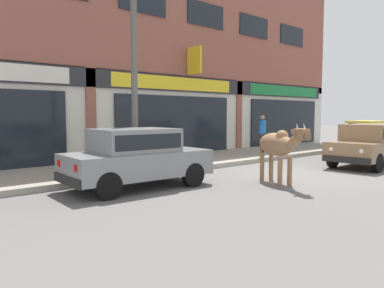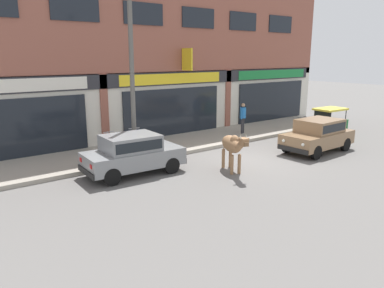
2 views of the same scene
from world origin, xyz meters
name	(u,v)px [view 2 (image 2 of 2)]	position (x,y,z in m)	size (l,w,h in m)	color
ground_plane	(250,159)	(0.00, 0.00, 0.00)	(90.00, 90.00, 0.00)	#605E5B
sidewalk	(193,141)	(0.00, 3.86, 0.08)	(19.00, 3.32, 0.16)	gray
shop_building	(170,42)	(0.00, 5.78, 4.87)	(23.00, 1.40, 10.13)	#8E5142
cow	(233,145)	(-1.73, -0.74, 1.01)	(1.09, 2.04, 1.61)	#936B47
car_0	(318,134)	(3.29, -0.95, 0.81)	(3.65, 1.68, 1.46)	black
car_1	(132,152)	(-4.80, 1.20, 0.81)	(3.68, 1.79, 1.46)	black
auto_rickshaw	(328,125)	(6.41, 0.58, 0.66)	(2.02, 1.25, 1.52)	black
motorcycle_0	(117,145)	(-4.21, 3.59, 0.54)	(0.54, 1.80, 0.88)	black
motorcycle_1	(140,141)	(-3.11, 3.64, 0.54)	(0.53, 1.81, 0.88)	black
pedestrian	(243,115)	(3.04, 3.46, 1.14)	(0.46, 0.32, 1.60)	#2D2D33
utility_pole	(132,83)	(-3.99, 2.50, 3.15)	(0.18, 0.18, 5.98)	#595651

